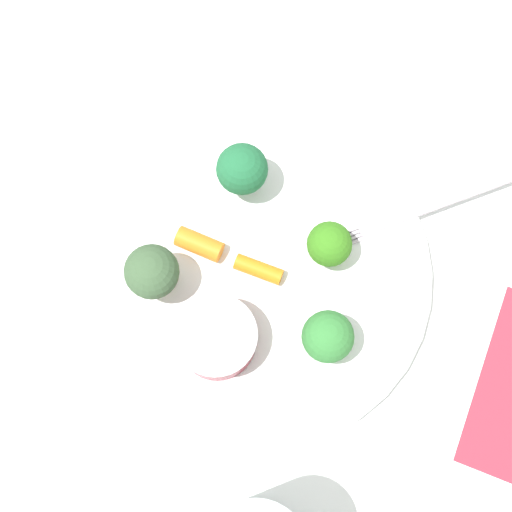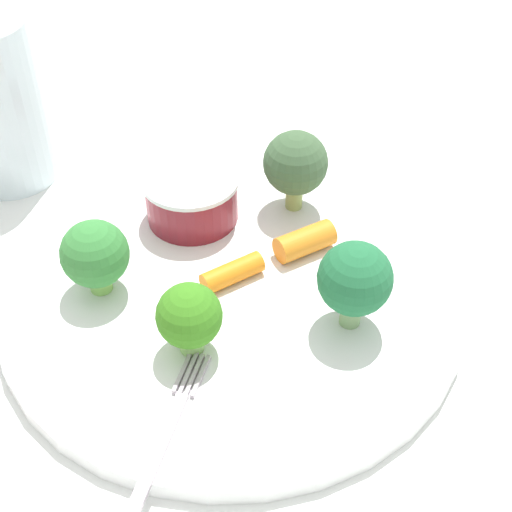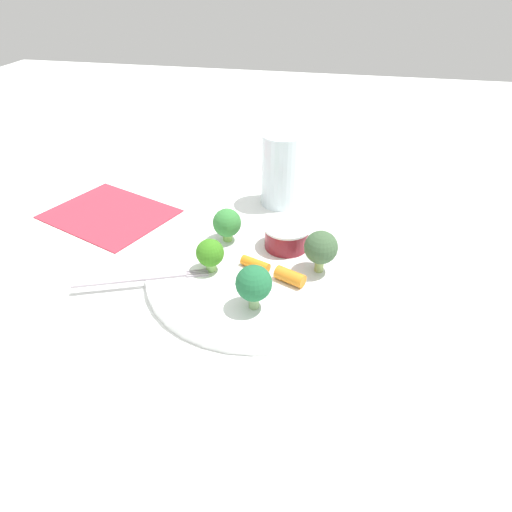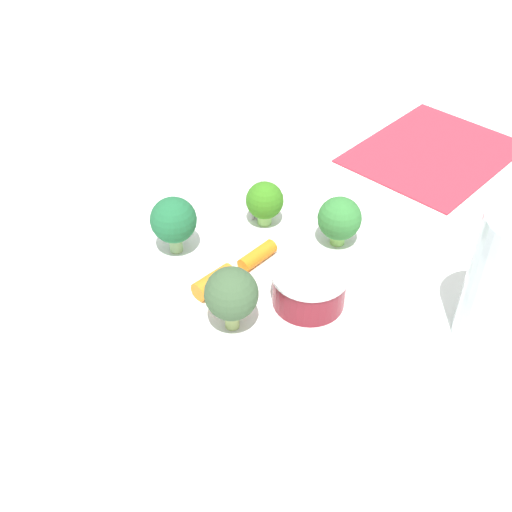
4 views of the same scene
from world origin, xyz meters
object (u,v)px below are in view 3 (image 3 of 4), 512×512
at_px(broccoli_floret_3, 210,253).
at_px(drinking_glass, 282,170).
at_px(carrot_stick_0, 253,265).
at_px(carrot_stick_1, 290,277).
at_px(napkin, 109,214).
at_px(sauce_cup, 286,236).
at_px(broccoli_floret_0, 321,248).
at_px(fork, 144,279).
at_px(broccoli_floret_1, 227,223).
at_px(plate, 255,272).
at_px(broccoli_floret_2, 254,284).

distance_m(broccoli_floret_3, drinking_glass, 0.23).
distance_m(broccoli_floret_3, carrot_stick_0, 0.06).
distance_m(carrot_stick_1, napkin, 0.34).
relative_size(sauce_cup, broccoli_floret_0, 1.10).
bearing_deg(broccoli_floret_3, fork, 25.76).
distance_m(broccoli_floret_1, broccoli_floret_3, 0.07).
bearing_deg(plate, napkin, -22.58).
bearing_deg(fork, sauce_cup, -145.80).
height_order(broccoli_floret_2, drinking_glass, drinking_glass).
bearing_deg(broccoli_floret_0, broccoli_floret_1, -19.34).
relative_size(sauce_cup, broccoli_floret_3, 1.42).
xyz_separation_m(carrot_stick_1, napkin, (0.31, -0.13, -0.02)).
xyz_separation_m(sauce_cup, carrot_stick_0, (0.03, 0.06, -0.01)).
bearing_deg(sauce_cup, drinking_glass, -78.45).
bearing_deg(sauce_cup, broccoli_floret_2, 82.50).
relative_size(sauce_cup, carrot_stick_1, 1.67).
distance_m(broccoli_floret_2, fork, 0.15).
xyz_separation_m(broccoli_floret_1, broccoli_floret_3, (0.00, 0.07, -0.00)).
distance_m(carrot_stick_0, fork, 0.14).
bearing_deg(drinking_glass, broccoli_floret_1, 70.41).
relative_size(broccoli_floret_1, carrot_stick_0, 1.24).
bearing_deg(broccoli_floret_1, carrot_stick_0, 129.37).
height_order(broccoli_floret_0, broccoli_floret_3, broccoli_floret_0).
height_order(broccoli_floret_3, carrot_stick_0, broccoli_floret_3).
distance_m(broccoli_floret_0, carrot_stick_1, 0.05).
xyz_separation_m(broccoli_floret_1, napkin, (0.21, -0.05, -0.04)).
bearing_deg(carrot_stick_0, sauce_cup, -119.49).
bearing_deg(drinking_glass, fork, 63.05).
xyz_separation_m(broccoli_floret_2, fork, (0.15, -0.02, -0.03)).
bearing_deg(plate, sauce_cup, -118.20).
bearing_deg(plate, drinking_glass, -90.23).
xyz_separation_m(plate, broccoli_floret_1, (0.05, -0.06, 0.03)).
height_order(carrot_stick_1, fork, carrot_stick_1).
xyz_separation_m(broccoli_floret_0, carrot_stick_1, (0.03, 0.03, -0.03)).
relative_size(broccoli_floret_1, fork, 0.30).
height_order(broccoli_floret_3, carrot_stick_1, broccoli_floret_3).
bearing_deg(fork, napkin, -50.64).
xyz_separation_m(sauce_cup, broccoli_floret_0, (-0.05, 0.05, 0.02)).
bearing_deg(carrot_stick_0, broccoli_floret_1, -50.63).
distance_m(plate, broccoli_floret_3, 0.07).
relative_size(plate, sauce_cup, 4.45).
bearing_deg(broccoli_floret_3, broccoli_floret_1, -91.95).
xyz_separation_m(fork, drinking_glass, (-0.13, -0.26, 0.05)).
distance_m(plate, carrot_stick_0, 0.01).
xyz_separation_m(broccoli_floret_1, fork, (0.08, 0.11, -0.03)).
distance_m(carrot_stick_0, carrot_stick_1, 0.05).
bearing_deg(broccoli_floret_0, napkin, -15.92).
xyz_separation_m(sauce_cup, carrot_stick_1, (-0.02, 0.08, -0.01)).
relative_size(broccoli_floret_2, napkin, 0.30).
xyz_separation_m(plate, drinking_glass, (-0.00, -0.21, 0.05)).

